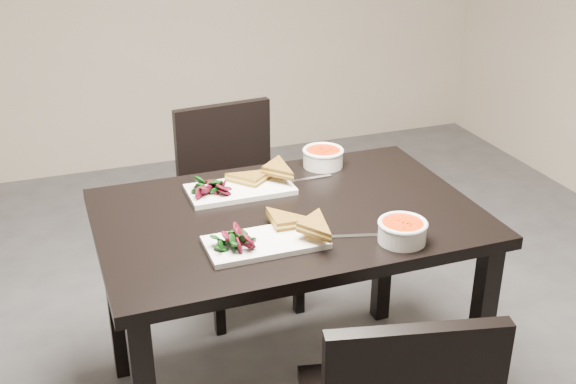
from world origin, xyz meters
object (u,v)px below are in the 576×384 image
at_px(soup_bowl_far, 323,156).
at_px(plate_near, 266,242).
at_px(soup_bowl_near, 402,230).
at_px(table, 288,239).
at_px(chair_far, 234,194).
at_px(plate_far, 240,189).

bearing_deg(soup_bowl_far, plate_near, -128.15).
bearing_deg(plate_near, soup_bowl_near, -16.73).
distance_m(table, chair_far, 0.75).
height_order(chair_far, soup_bowl_far, chair_far).
height_order(table, soup_bowl_far, soup_bowl_far).
distance_m(chair_far, soup_bowl_near, 1.09).
distance_m(chair_far, plate_far, 0.61).
distance_m(soup_bowl_near, plate_far, 0.60).
distance_m(plate_near, plate_far, 0.38).
bearing_deg(soup_bowl_near, plate_far, 125.20).
distance_m(plate_far, soup_bowl_far, 0.37).
height_order(chair_far, plate_far, chair_far).
bearing_deg(plate_near, chair_far, 80.01).
height_order(plate_near, soup_bowl_far, soup_bowl_far).
bearing_deg(soup_bowl_far, soup_bowl_near, -90.15).
relative_size(table, chair_far, 1.41).
bearing_deg(plate_far, chair_far, 76.82).
xyz_separation_m(soup_bowl_near, plate_far, (-0.35, 0.49, -0.03)).
bearing_deg(plate_far, plate_near, -95.38).
height_order(plate_near, plate_far, same).
bearing_deg(chair_far, soup_bowl_far, -67.28).
xyz_separation_m(chair_far, plate_near, (-0.16, -0.91, 0.27)).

